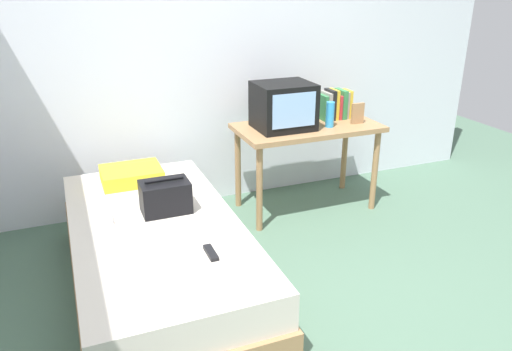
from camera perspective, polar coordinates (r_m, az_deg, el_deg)
The scene contains 13 objects.
ground_plane at distance 2.97m, azimuth 8.51°, elevation -17.01°, with size 8.00×8.00×0.00m, color #4C6B56.
wall_back at distance 4.19m, azimuth -4.59°, elevation 14.27°, with size 5.20×0.10×2.60m, color silver.
bed at distance 3.17m, azimuth -11.18°, elevation -9.25°, with size 1.00×2.00×0.48m.
desk at distance 4.09m, azimuth 5.91°, elevation 4.52°, with size 1.16×0.60×0.73m.
tv at distance 3.92m, azimuth 3.16°, elevation 7.98°, with size 0.44×0.39×0.36m.
water_bottle at distance 4.01m, azimuth 8.49°, elevation 6.94°, with size 0.07×0.07×0.20m, color #3399DB.
book_row at distance 4.26m, azimuth 9.04°, elevation 8.02°, with size 0.26×0.16×0.25m.
picture_frame at distance 4.15m, azimuth 11.59°, elevation 7.00°, with size 0.11×0.02×0.17m, color #9E754C.
pillow at distance 3.66m, azimuth -14.10°, elevation 0.07°, with size 0.42×0.34×0.10m, color yellow.
handbag at distance 3.14m, azimuth -10.37°, elevation -2.41°, with size 0.30×0.20×0.22m.
magazine at distance 2.67m, azimuth -10.97°, elevation -9.40°, with size 0.21×0.29×0.01m, color white.
remote_dark at distance 2.68m, azimuth -5.21°, elevation -8.81°, with size 0.04×0.16×0.02m, color black.
remote_silver at distance 3.15m, azimuth -16.57°, elevation -4.74°, with size 0.04×0.14×0.02m, color #B7B7BC.
Camera 1 is at (-1.24, -1.96, 1.86)m, focal length 34.84 mm.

